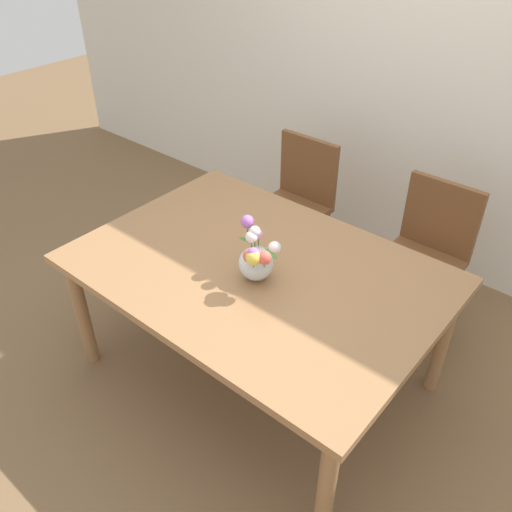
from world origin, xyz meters
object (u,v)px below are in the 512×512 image
Objects in this scene: chair_left at (297,198)px; flower_vase at (256,258)px; dining_table at (257,278)px; chair_right at (427,250)px.

flower_vase is (0.51, -1.01, 0.32)m from chair_left.
chair_left is (-0.45, 0.94, -0.13)m from dining_table.
chair_left is 3.27× the size of flower_vase.
chair_left is 1.18m from flower_vase.
flower_vase reaches higher than chair_right.
dining_table is at bearing 115.61° from chair_left.
chair_right is at bearing 68.76° from flower_vase.
chair_right is (0.45, 0.94, -0.13)m from dining_table.
dining_table is 1.90× the size of chair_right.
dining_table is 1.05m from chair_left.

